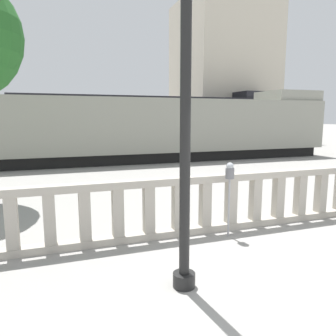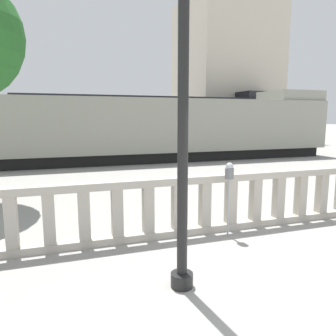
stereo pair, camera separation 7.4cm
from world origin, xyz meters
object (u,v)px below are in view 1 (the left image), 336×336
(parking_meter, at_px, (230,177))
(train_near, at_px, (63,130))
(train_far, at_px, (157,121))
(lamppost, at_px, (186,67))

(parking_meter, height_order, train_near, train_near)
(parking_meter, xyz_separation_m, train_near, (-2.68, 11.38, 0.53))
(train_near, height_order, train_far, train_far)
(parking_meter, bearing_deg, lamppost, -135.85)
(lamppost, distance_m, parking_meter, 2.83)
(train_far, bearing_deg, parking_meter, -103.60)
(lamppost, bearing_deg, train_far, 73.39)
(train_near, bearing_deg, parking_meter, -76.76)
(train_far, bearing_deg, train_near, -131.57)
(lamppost, xyz_separation_m, train_far, (6.37, 21.34, -0.93))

